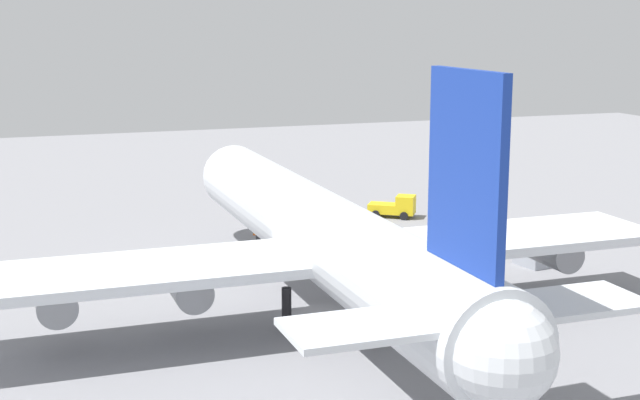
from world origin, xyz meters
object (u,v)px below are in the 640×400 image
object	(u,v)px
baggage_tug	(395,207)
cargo_container_aft	(533,257)
safety_cone_nose	(255,232)
cargo_airplane	(321,235)

from	to	relation	value
baggage_tug	cargo_container_aft	xyz separation A→B (m)	(-22.60, -3.40, -0.39)
cargo_container_aft	safety_cone_nose	size ratio (longest dim) A/B	5.90
cargo_container_aft	safety_cone_nose	xyz separation A→B (m)	(19.75, 20.50, -0.54)
cargo_airplane	safety_cone_nose	xyz separation A→B (m)	(26.19, -2.10, -5.87)
cargo_airplane	baggage_tug	world-z (taller)	cargo_airplane
cargo_airplane	cargo_container_aft	world-z (taller)	cargo_airplane
baggage_tug	safety_cone_nose	distance (m)	17.36
baggage_tug	cargo_container_aft	size ratio (longest dim) A/B	1.62
cargo_airplane	baggage_tug	xyz separation A→B (m)	(29.04, -19.20, -4.94)
baggage_tug	safety_cone_nose	bearing A→B (deg)	99.47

